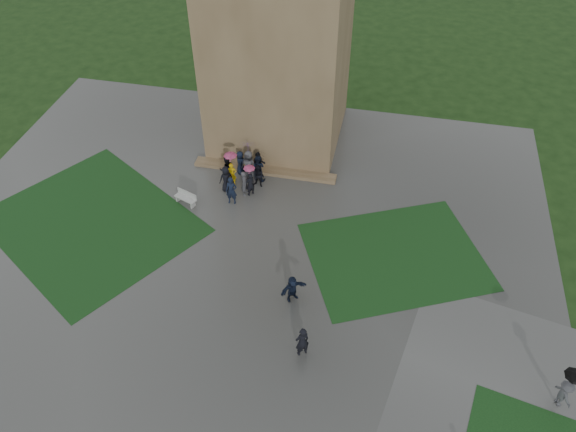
% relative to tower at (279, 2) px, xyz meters
% --- Properties ---
extents(ground, '(120.00, 120.00, 0.00)m').
position_rel_tower_xyz_m(ground, '(0.00, -15.00, -9.00)').
color(ground, black).
extents(plaza, '(34.00, 34.00, 0.02)m').
position_rel_tower_xyz_m(plaza, '(0.00, -13.00, -8.99)').
color(plaza, '#3B3A38').
rests_on(plaza, ground).
extents(lawn_inset_left, '(14.10, 13.46, 0.01)m').
position_rel_tower_xyz_m(lawn_inset_left, '(-8.50, -11.00, -8.97)').
color(lawn_inset_left, black).
rests_on(lawn_inset_left, plaza).
extents(lawn_inset_right, '(11.12, 10.15, 0.01)m').
position_rel_tower_xyz_m(lawn_inset_right, '(8.50, -10.00, -8.97)').
color(lawn_inset_right, black).
rests_on(lawn_inset_right, plaza).
extents(tower, '(8.00, 8.00, 18.00)m').
position_rel_tower_xyz_m(tower, '(0.00, 0.00, 0.00)').
color(tower, brown).
rests_on(tower, ground).
extents(tower_plinth, '(9.00, 0.80, 0.22)m').
position_rel_tower_xyz_m(tower_plinth, '(0.00, -4.40, -8.87)').
color(tower_plinth, brown).
rests_on(tower_plinth, plaza).
extents(bench, '(1.45, 0.90, 0.81)m').
position_rel_tower_xyz_m(bench, '(-3.80, -8.25, -8.57)').
color(bench, '#ACACA7').
rests_on(bench, plaza).
extents(visitor_cluster, '(3.04, 3.53, 2.58)m').
position_rel_tower_xyz_m(visitor_cluster, '(-0.87, -5.74, -7.78)').
color(visitor_cluster, black).
rests_on(visitor_cluster, plaza).
extents(pedestrian_mid, '(1.39, 1.32, 1.53)m').
position_rel_tower_xyz_m(pedestrian_mid, '(3.72, -13.93, -8.22)').
color(pedestrian_mid, black).
rests_on(pedestrian_mid, plaza).
extents(pedestrian_near, '(0.79, 0.74, 1.81)m').
position_rel_tower_xyz_m(pedestrian_near, '(4.78, -16.93, -8.08)').
color(pedestrian_near, black).
rests_on(pedestrian_near, plaza).
extents(pedestrian_path, '(0.89, 1.11, 2.36)m').
position_rel_tower_xyz_m(pedestrian_path, '(15.84, -17.11, -7.75)').
color(pedestrian_path, '#45464B').
rests_on(pedestrian_path, path).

